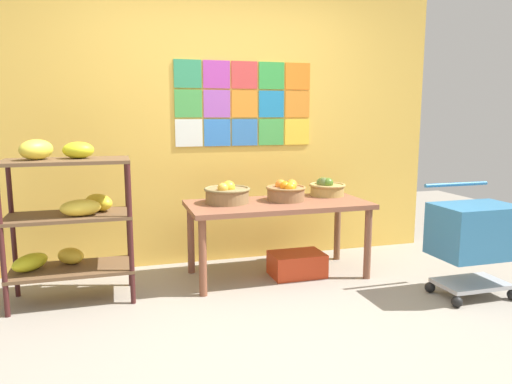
{
  "coord_description": "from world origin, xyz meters",
  "views": [
    {
      "loc": [
        -0.95,
        -2.67,
        1.36
      ],
      "look_at": [
        0.1,
        0.87,
        0.77
      ],
      "focal_mm": 33.94,
      "sensor_mm": 36.0,
      "label": 1
    }
  ],
  "objects_px": {
    "banana_shelf_unit": "(68,210)",
    "shopping_cart": "(474,234)",
    "fruit_basket_centre": "(327,187)",
    "fruit_basket_back_left": "(227,194)",
    "produce_crate_under_table": "(297,264)",
    "fruit_basket_back_right": "(286,191)",
    "display_table": "(278,211)"
  },
  "relations": [
    {
      "from": "fruit_basket_centre",
      "to": "shopping_cart",
      "type": "bearing_deg",
      "value": -56.23
    },
    {
      "from": "display_table",
      "to": "shopping_cart",
      "type": "distance_m",
      "value": 1.52
    },
    {
      "from": "banana_shelf_unit",
      "to": "fruit_basket_back_right",
      "type": "height_order",
      "value": "banana_shelf_unit"
    },
    {
      "from": "fruit_basket_back_left",
      "to": "produce_crate_under_table",
      "type": "height_order",
      "value": "fruit_basket_back_left"
    },
    {
      "from": "fruit_basket_back_right",
      "to": "shopping_cart",
      "type": "relative_size",
      "value": 0.4
    },
    {
      "from": "display_table",
      "to": "shopping_cart",
      "type": "height_order",
      "value": "shopping_cart"
    },
    {
      "from": "fruit_basket_back_left",
      "to": "fruit_basket_centre",
      "type": "relative_size",
      "value": 1.17
    },
    {
      "from": "display_table",
      "to": "fruit_basket_centre",
      "type": "bearing_deg",
      "value": 20.5
    },
    {
      "from": "fruit_basket_back_left",
      "to": "produce_crate_under_table",
      "type": "relative_size",
      "value": 0.85
    },
    {
      "from": "produce_crate_under_table",
      "to": "shopping_cart",
      "type": "xyz_separation_m",
      "value": [
        1.09,
        -0.82,
        0.38
      ]
    },
    {
      "from": "fruit_basket_back_right",
      "to": "produce_crate_under_table",
      "type": "bearing_deg",
      "value": -56.39
    },
    {
      "from": "fruit_basket_back_left",
      "to": "fruit_basket_back_right",
      "type": "height_order",
      "value": "fruit_basket_back_left"
    },
    {
      "from": "banana_shelf_unit",
      "to": "produce_crate_under_table",
      "type": "xyz_separation_m",
      "value": [
        1.8,
        0.03,
        -0.58
      ]
    },
    {
      "from": "fruit_basket_back_right",
      "to": "fruit_basket_centre",
      "type": "xyz_separation_m",
      "value": [
        0.44,
        0.15,
        -0.01
      ]
    },
    {
      "from": "fruit_basket_back_left",
      "to": "fruit_basket_back_right",
      "type": "bearing_deg",
      "value": -3.91
    },
    {
      "from": "banana_shelf_unit",
      "to": "fruit_basket_back_right",
      "type": "relative_size",
      "value": 3.52
    },
    {
      "from": "banana_shelf_unit",
      "to": "fruit_basket_centre",
      "type": "relative_size",
      "value": 3.66
    },
    {
      "from": "banana_shelf_unit",
      "to": "produce_crate_under_table",
      "type": "bearing_deg",
      "value": 0.97
    },
    {
      "from": "fruit_basket_back_right",
      "to": "shopping_cart",
      "type": "xyz_separation_m",
      "value": [
        1.15,
        -0.92,
        -0.23
      ]
    },
    {
      "from": "banana_shelf_unit",
      "to": "produce_crate_under_table",
      "type": "distance_m",
      "value": 1.89
    },
    {
      "from": "fruit_basket_back_left",
      "to": "fruit_basket_back_right",
      "type": "distance_m",
      "value": 0.51
    },
    {
      "from": "banana_shelf_unit",
      "to": "display_table",
      "type": "relative_size",
      "value": 0.79
    },
    {
      "from": "banana_shelf_unit",
      "to": "display_table",
      "type": "bearing_deg",
      "value": 2.79
    },
    {
      "from": "fruit_basket_centre",
      "to": "display_table",
      "type": "bearing_deg",
      "value": -159.5
    },
    {
      "from": "display_table",
      "to": "banana_shelf_unit",
      "type": "bearing_deg",
      "value": -177.21
    },
    {
      "from": "fruit_basket_centre",
      "to": "produce_crate_under_table",
      "type": "relative_size",
      "value": 0.73
    },
    {
      "from": "fruit_basket_centre",
      "to": "produce_crate_under_table",
      "type": "distance_m",
      "value": 0.76
    },
    {
      "from": "fruit_basket_centre",
      "to": "banana_shelf_unit",
      "type": "bearing_deg",
      "value": -172.67
    },
    {
      "from": "banana_shelf_unit",
      "to": "shopping_cart",
      "type": "height_order",
      "value": "banana_shelf_unit"
    },
    {
      "from": "fruit_basket_back_left",
      "to": "fruit_basket_centre",
      "type": "height_order",
      "value": "fruit_basket_back_left"
    },
    {
      "from": "display_table",
      "to": "produce_crate_under_table",
      "type": "height_order",
      "value": "display_table"
    },
    {
      "from": "fruit_basket_back_left",
      "to": "display_table",
      "type": "bearing_deg",
      "value": -11.59
    }
  ]
}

